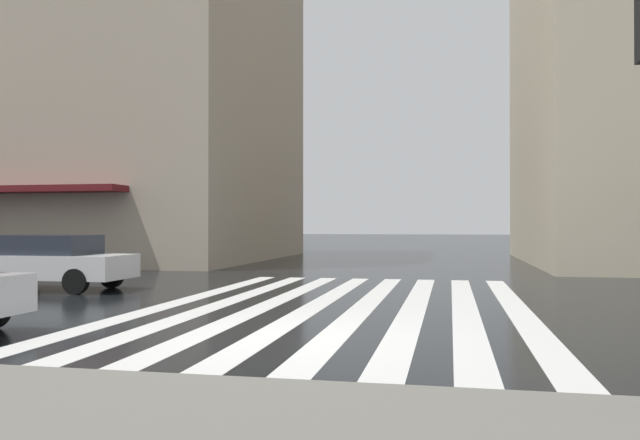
{
  "coord_description": "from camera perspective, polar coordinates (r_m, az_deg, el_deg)",
  "views": [
    {
      "loc": [
        -9.05,
        -2.49,
        1.65
      ],
      "look_at": [
        4.67,
        0.32,
        1.77
      ],
      "focal_mm": 35.71,
      "sensor_mm": 36.0,
      "label": 1
    }
  ],
  "objects": [
    {
      "name": "car_white",
      "position": [
        17.72,
        -23.13,
        -3.35
      ],
      "size": [
        1.85,
        4.1,
        1.41
      ],
      "color": "silver",
      "rests_on": "ground_plane"
    },
    {
      "name": "ground_plane",
      "position": [
        9.53,
        -3.79,
        -10.48
      ],
      "size": [
        220.0,
        220.0,
        0.0
      ],
      "primitive_type": "plane",
      "color": "black"
    },
    {
      "name": "haussmann_block_mid",
      "position": [
        35.6,
        -21.34,
        12.79
      ],
      "size": [
        16.26,
        20.68,
        20.04
      ],
      "color": "tan",
      "rests_on": "ground_plane"
    },
    {
      "name": "zebra_crossing",
      "position": [
        13.34,
        1.95,
        -7.59
      ],
      "size": [
        13.0,
        7.5,
        0.01
      ],
      "color": "silver",
      "rests_on": "ground_plane"
    }
  ]
}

